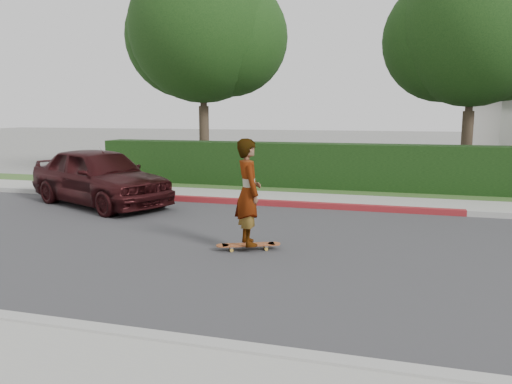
% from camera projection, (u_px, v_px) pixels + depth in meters
% --- Properties ---
extents(ground, '(120.00, 120.00, 0.00)m').
position_uv_depth(ground, '(433.00, 261.00, 8.40)').
color(ground, slate).
rests_on(ground, ground).
extents(road, '(60.00, 8.00, 0.01)m').
position_uv_depth(road, '(433.00, 261.00, 8.39)').
color(road, '#2D2D30').
rests_on(road, ground).
extents(curb_near, '(60.00, 0.20, 0.15)m').
position_uv_depth(curb_near, '(463.00, 383.00, 4.49)').
color(curb_near, '#9E9E99').
rests_on(curb_near, ground).
extents(curb_far, '(60.00, 0.20, 0.15)m').
position_uv_depth(curb_far, '(423.00, 211.00, 12.28)').
color(curb_far, '#9E9E99').
rests_on(curb_far, ground).
extents(curb_red_section, '(12.00, 0.21, 0.15)m').
position_uv_depth(curb_red_section, '(231.00, 201.00, 13.63)').
color(curb_red_section, maroon).
rests_on(curb_red_section, ground).
extents(sidewalk_far, '(60.00, 1.60, 0.12)m').
position_uv_depth(sidewalk_far, '(421.00, 205.00, 13.13)').
color(sidewalk_far, gray).
rests_on(sidewalk_far, ground).
extents(planting_strip, '(60.00, 1.60, 0.10)m').
position_uv_depth(planting_strip, '(419.00, 196.00, 14.66)').
color(planting_strip, '#2D4C1E').
rests_on(planting_strip, ground).
extents(hedge, '(15.00, 1.00, 1.50)m').
position_uv_depth(hedge, '(321.00, 167.00, 15.92)').
color(hedge, black).
rests_on(hedge, ground).
extents(flowering_shrub, '(1.40, 1.00, 0.90)m').
position_uv_depth(flowering_shrub, '(119.00, 174.00, 17.44)').
color(flowering_shrub, '#2D4C19').
rests_on(flowering_shrub, ground).
extents(tree_left, '(5.99, 5.21, 8.00)m').
position_uv_depth(tree_left, '(204.00, 33.00, 17.84)').
color(tree_left, '#33261C').
rests_on(tree_left, ground).
extents(tree_center, '(5.66, 4.84, 7.44)m').
position_uv_depth(tree_center, '(473.00, 35.00, 15.94)').
color(tree_center, '#33261C').
rests_on(tree_center, ground).
extents(skateboard, '(1.17, 0.68, 0.11)m').
position_uv_depth(skateboard, '(248.00, 245.00, 9.03)').
color(skateboard, '#B48731').
rests_on(skateboard, ground).
extents(skateboarder, '(0.76, 0.83, 1.91)m').
position_uv_depth(skateboarder, '(248.00, 192.00, 8.88)').
color(skateboarder, white).
rests_on(skateboarder, skateboard).
extents(car_maroon, '(4.96, 3.61, 1.57)m').
position_uv_depth(car_maroon, '(100.00, 176.00, 13.34)').
color(car_maroon, black).
rests_on(car_maroon, ground).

